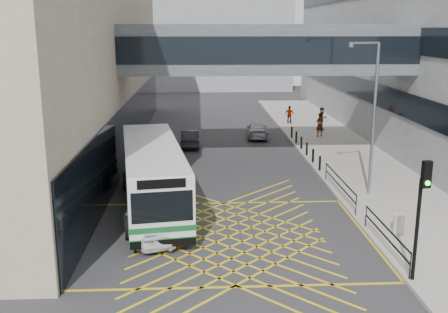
{
  "coord_description": "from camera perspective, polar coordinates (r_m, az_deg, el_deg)",
  "views": [
    {
      "loc": [
        -1.21,
        -21.09,
        8.8
      ],
      "look_at": [
        0.0,
        4.0,
        2.6
      ],
      "focal_mm": 42.0,
      "sensor_mm": 36.0,
      "label": 1
    }
  ],
  "objects": [
    {
      "name": "bollards",
      "position": [
        37.75,
        8.7,
        1.17
      ],
      "size": [
        0.14,
        10.14,
        0.9
      ],
      "color": "black",
      "rests_on": "pavement"
    },
    {
      "name": "skybridge",
      "position": [
        33.38,
        4.58,
        11.59
      ],
      "size": [
        20.0,
        4.1,
        3.0
      ],
      "color": "#4C5156",
      "rests_on": "ground"
    },
    {
      "name": "pedestrian_c",
      "position": [
        48.93,
        7.15,
        4.54
      ],
      "size": [
        1.05,
        0.79,
        1.6
      ],
      "primitive_type": "imported",
      "rotation": [
        0.0,
        0.0,
        2.74
      ],
      "color": "gray",
      "rests_on": "pavement"
    },
    {
      "name": "building_far",
      "position": [
        81.1,
        -3.43,
        13.98
      ],
      "size": [
        28.0,
        16.0,
        18.0
      ],
      "primitive_type": "cube",
      "color": "gray",
      "rests_on": "ground"
    },
    {
      "name": "traffic_light",
      "position": [
        18.98,
        20.7,
        -4.83
      ],
      "size": [
        0.33,
        0.52,
        4.38
      ],
      "rotation": [
        0.0,
        0.0,
        0.18
      ],
      "color": "black",
      "rests_on": "pavement"
    },
    {
      "name": "bus",
      "position": [
        26.19,
        -7.78,
        -1.9
      ],
      "size": [
        4.34,
        11.84,
        3.25
      ],
      "rotation": [
        0.0,
        0.0,
        0.15
      ],
      "color": "silver",
      "rests_on": "ground"
    },
    {
      "name": "litter_bin",
      "position": [
        23.96,
        18.49,
        -6.97
      ],
      "size": [
        0.48,
        0.48,
        0.83
      ],
      "primitive_type": "cylinder",
      "color": "#ADA89E",
      "rests_on": "pavement"
    },
    {
      "name": "box_junction",
      "position": [
        22.88,
        0.49,
        -8.74
      ],
      "size": [
        12.0,
        9.0,
        0.01
      ],
      "color": "gold",
      "rests_on": "ground"
    },
    {
      "name": "pedestrian_a",
      "position": [
        43.29,
        10.37,
        3.41
      ],
      "size": [
        0.91,
        0.79,
        1.91
      ],
      "primitive_type": "imported",
      "rotation": [
        0.0,
        0.0,
        3.54
      ],
      "color": "gray",
      "rests_on": "pavement"
    },
    {
      "name": "kerb_railings",
      "position": [
        25.3,
        14.36,
        -4.83
      ],
      "size": [
        0.05,
        12.54,
        1.0
      ],
      "color": "black",
      "rests_on": "pavement"
    },
    {
      "name": "street_lamp",
      "position": [
        28.07,
        15.74,
        4.93
      ],
      "size": [
        1.79,
        0.68,
        7.95
      ],
      "rotation": [
        0.0,
        0.0,
        0.26
      ],
      "color": "slate",
      "rests_on": "pavement"
    },
    {
      "name": "ground",
      "position": [
        22.88,
        0.49,
        -8.75
      ],
      "size": [
        120.0,
        120.0,
        0.0
      ],
      "primitive_type": "plane",
      "color": "#333335"
    },
    {
      "name": "car_dark",
      "position": [
        39.84,
        -3.7,
        2.01
      ],
      "size": [
        1.65,
        4.08,
        1.27
      ],
      "primitive_type": "imported",
      "rotation": [
        0.0,
        0.0,
        3.16
      ],
      "color": "black",
      "rests_on": "ground"
    },
    {
      "name": "pavement",
      "position": [
        38.51,
        12.69,
        0.43
      ],
      "size": [
        6.0,
        54.0,
        0.16
      ],
      "primitive_type": "cube",
      "color": "#9D988F",
      "rests_on": "ground"
    },
    {
      "name": "car_white",
      "position": [
        22.69,
        -8.23,
        -7.21
      ],
      "size": [
        3.12,
        4.73,
        1.4
      ],
      "primitive_type": "imported",
      "rotation": [
        0.0,
        0.0,
        3.47
      ],
      "color": "silver",
      "rests_on": "ground"
    },
    {
      "name": "pedestrian_b",
      "position": [
        46.04,
        10.63,
        4.05
      ],
      "size": [
        1.11,
        0.92,
        1.96
      ],
      "primitive_type": "imported",
      "rotation": [
        0.0,
        0.0,
        0.45
      ],
      "color": "gray",
      "rests_on": "pavement"
    },
    {
      "name": "car_silver",
      "position": [
        43.05,
        3.62,
        2.92
      ],
      "size": [
        2.02,
        4.27,
        1.3
      ],
      "primitive_type": "imported",
      "rotation": [
        0.0,
        0.0,
        3.08
      ],
      "color": "#999AA1",
      "rests_on": "ground"
    }
  ]
}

